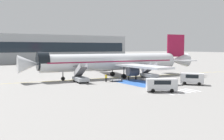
% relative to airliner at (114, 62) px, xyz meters
% --- Properties ---
extents(ground_plane, '(600.00, 600.00, 0.00)m').
position_rel_airliner_xyz_m(ground_plane, '(-0.92, -0.41, -3.75)').
color(ground_plane, gray).
extents(apron_leadline_yellow, '(77.20, 8.44, 0.01)m').
position_rel_airliner_xyz_m(apron_leadline_yellow, '(-0.59, 0.06, -3.75)').
color(apron_leadline_yellow, gold).
rests_on(apron_leadline_yellow, ground_plane).
extents(apron_stand_patch_blue, '(6.35, 11.23, 0.01)m').
position_rel_airliner_xyz_m(apron_stand_patch_blue, '(-0.59, -10.21, -3.75)').
color(apron_stand_patch_blue, '#2856A8').
rests_on(apron_stand_patch_blue, ground_plane).
extents(apron_walkway_bar_0, '(0.44, 3.60, 0.01)m').
position_rel_airliner_xyz_m(apron_walkway_bar_0, '(-4.19, -22.25, -3.75)').
color(apron_walkway_bar_0, silver).
rests_on(apron_walkway_bar_0, ground_plane).
extents(apron_walkway_bar_1, '(0.44, 3.60, 0.01)m').
position_rel_airliner_xyz_m(apron_walkway_bar_1, '(-2.99, -22.25, -3.75)').
color(apron_walkway_bar_1, silver).
rests_on(apron_walkway_bar_1, ground_plane).
extents(apron_walkway_bar_2, '(0.44, 3.60, 0.01)m').
position_rel_airliner_xyz_m(apron_walkway_bar_2, '(-1.79, -22.25, -3.75)').
color(apron_walkway_bar_2, silver).
rests_on(apron_walkway_bar_2, ground_plane).
extents(apron_walkway_bar_3, '(0.44, 3.60, 0.01)m').
position_rel_airliner_xyz_m(apron_walkway_bar_3, '(-0.59, -22.25, -3.75)').
color(apron_walkway_bar_3, silver).
rests_on(apron_walkway_bar_3, ground_plane).
extents(apron_walkway_bar_4, '(0.44, 3.60, 0.01)m').
position_rel_airliner_xyz_m(apron_walkway_bar_4, '(0.61, -22.25, -3.75)').
color(apron_walkway_bar_4, silver).
rests_on(apron_walkway_bar_4, ground_plane).
extents(apron_walkway_bar_5, '(0.44, 3.60, 0.01)m').
position_rel_airliner_xyz_m(apron_walkway_bar_5, '(1.81, -22.25, -3.75)').
color(apron_walkway_bar_5, silver).
rests_on(apron_walkway_bar_5, ground_plane).
extents(airliner, '(43.83, 31.50, 10.56)m').
position_rel_airliner_xyz_m(airliner, '(0.00, 0.00, 0.00)').
color(airliner, silver).
rests_on(airliner, ground_plane).
extents(boarding_stairs_forward, '(2.70, 5.40, 4.09)m').
position_rel_airliner_xyz_m(boarding_stairs_forward, '(-10.25, -3.41, -2.75)').
color(boarding_stairs_forward, '#ADB2BA').
rests_on(boarding_stairs_forward, ground_plane).
extents(boarding_stairs_aft, '(2.70, 5.40, 3.94)m').
position_rel_airliner_xyz_m(boarding_stairs_aft, '(6.46, -5.20, -2.77)').
color(boarding_stairs_aft, '#ADB2BA').
rests_on(boarding_stairs_aft, ground_plane).
extents(fuel_tanker, '(3.77, 11.11, 3.49)m').
position_rel_airliner_xyz_m(fuel_tanker, '(5.52, 21.17, -1.99)').
color(fuel_tanker, '#38383D').
rests_on(fuel_tanker, ground_plane).
extents(service_van_0, '(4.26, 4.57, 2.21)m').
position_rel_airliner_xyz_m(service_van_0, '(6.79, -17.76, -2.43)').
color(service_van_0, silver).
rests_on(service_van_0, ground_plane).
extents(service_van_1, '(5.12, 4.15, 2.16)m').
position_rel_airliner_xyz_m(service_van_1, '(-3.93, -20.85, -2.46)').
color(service_van_1, silver).
rests_on(service_van_1, ground_plane).
extents(baggage_cart, '(2.86, 2.01, 0.87)m').
position_rel_airliner_xyz_m(baggage_cart, '(-3.26, -5.99, -3.50)').
color(baggage_cart, gray).
rests_on(baggage_cart, ground_plane).
extents(ground_crew_0, '(0.38, 0.49, 1.69)m').
position_rel_airliner_xyz_m(ground_crew_0, '(-5.48, -5.64, -2.78)').
color(ground_crew_0, black).
rests_on(ground_crew_0, ground_plane).
extents(ground_crew_1, '(0.45, 0.28, 1.61)m').
position_rel_airliner_xyz_m(ground_crew_1, '(0.21, -5.76, -2.84)').
color(ground_crew_1, '#2D2D33').
rests_on(ground_crew_1, ground_plane).
extents(ground_crew_2, '(0.49, 0.38, 1.87)m').
position_rel_airliner_xyz_m(ground_crew_2, '(2.12, -5.87, -2.67)').
color(ground_crew_2, black).
rests_on(ground_crew_2, ground_plane).
extents(terminal_building, '(97.76, 12.10, 13.12)m').
position_rel_airliner_xyz_m(terminal_building, '(-0.19, 72.40, 2.81)').
color(terminal_building, '#9EA3A8').
rests_on(terminal_building, ground_plane).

